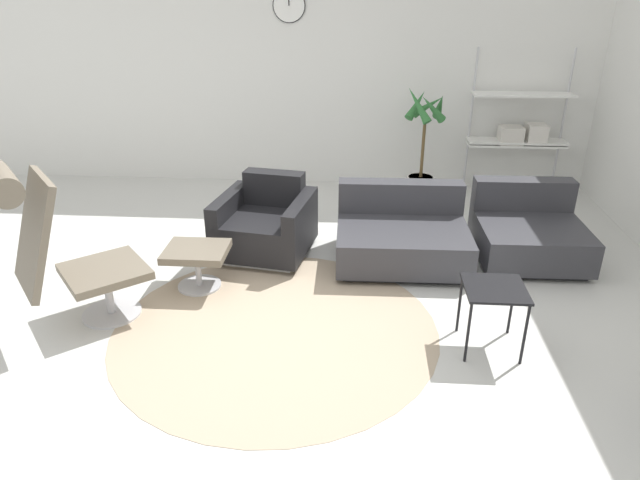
# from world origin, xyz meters

# --- Properties ---
(ground_plane) EXTENTS (12.00, 12.00, 0.00)m
(ground_plane) POSITION_xyz_m (0.00, 0.00, 0.00)
(ground_plane) COLOR silver
(wall_back) EXTENTS (12.00, 0.09, 2.80)m
(wall_back) POSITION_xyz_m (-0.00, 3.14, 1.40)
(wall_back) COLOR silver
(wall_back) RESTS_ON ground_plane
(round_rug) EXTENTS (2.39, 2.39, 0.01)m
(round_rug) POSITION_xyz_m (0.02, -0.25, 0.00)
(round_rug) COLOR tan
(round_rug) RESTS_ON ground_plane
(lounge_chair) EXTENTS (1.04, 1.00, 1.27)m
(lounge_chair) POSITION_xyz_m (-1.49, -0.33, 0.73)
(lounge_chair) COLOR #BCBCC1
(lounge_chair) RESTS_ON ground_plane
(ottoman) EXTENTS (0.50, 0.43, 0.36)m
(ottoman) POSITION_xyz_m (-0.70, 0.34, 0.27)
(ottoman) COLOR #BCBCC1
(ottoman) RESTS_ON ground_plane
(armchair_red) EXTENTS (0.93, 0.93, 0.70)m
(armchair_red) POSITION_xyz_m (-0.24, 1.04, 0.27)
(armchair_red) COLOR silver
(armchair_red) RESTS_ON ground_plane
(couch_low) EXTENTS (1.17, 0.96, 0.65)m
(couch_low) POSITION_xyz_m (1.01, 0.97, 0.23)
(couch_low) COLOR black
(couch_low) RESTS_ON ground_plane
(couch_second) EXTENTS (0.94, 0.96, 0.65)m
(couch_second) POSITION_xyz_m (2.17, 1.12, 0.23)
(couch_second) COLOR black
(couch_second) RESTS_ON ground_plane
(side_table) EXTENTS (0.41, 0.41, 0.48)m
(side_table) POSITION_xyz_m (1.54, -0.36, 0.42)
(side_table) COLOR black
(side_table) RESTS_ON ground_plane
(potted_plant) EXTENTS (0.49, 0.51, 1.31)m
(potted_plant) POSITION_xyz_m (1.32, 2.59, 0.54)
(potted_plant) COLOR silver
(potted_plant) RESTS_ON ground_plane
(shelf_unit) EXTENTS (1.12, 0.28, 1.66)m
(shelf_unit) POSITION_xyz_m (2.45, 2.88, 0.76)
(shelf_unit) COLOR #BCBCC1
(shelf_unit) RESTS_ON ground_plane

